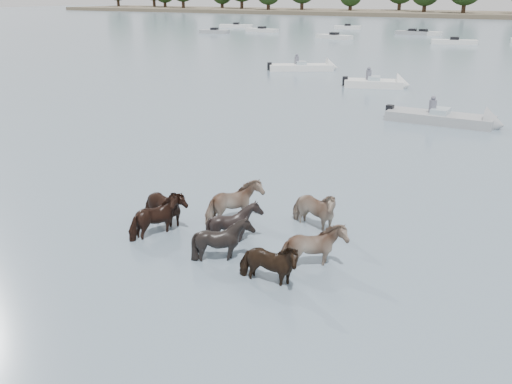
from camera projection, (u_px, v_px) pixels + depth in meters
The scene contains 6 objects.
ground at pixel (216, 293), 12.10m from camera, with size 400.00×400.00×0.00m, color slate.
shoreline at pixel (296, 11), 167.32m from camera, with size 160.00×30.00×1.00m, color #4C4233.
pony_herd at pixel (236, 227), 14.40m from camera, with size 6.37×4.34×1.40m.
motorboat_a at pixel (384, 84), 37.88m from camera, with size 4.59×2.81×1.92m.
motorboat_b at pixel (456, 120), 27.26m from camera, with size 5.68×1.65×1.92m.
motorboat_f at pixel (310, 67), 46.14m from camera, with size 5.60×4.37×1.92m.
Camera 1 is at (6.00, -8.85, 6.12)m, focal length 39.50 mm.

